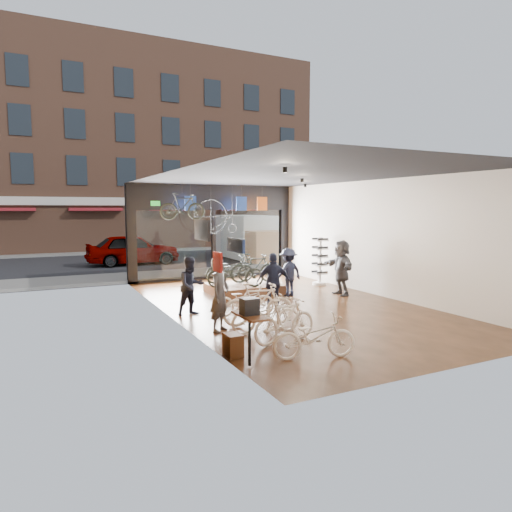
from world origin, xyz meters
TOP-DOWN VIEW (x-y plane):
  - ground_plane at (0.00, 0.00)m, footprint 7.00×12.00m
  - ceiling at (0.00, 0.00)m, footprint 7.00×12.00m
  - wall_left at (-3.52, 0.00)m, footprint 0.04×12.00m
  - wall_right at (3.52, 0.00)m, footprint 0.04×12.00m
  - wall_back at (0.00, -6.02)m, footprint 7.00×0.04m
  - storefront at (0.00, 6.00)m, footprint 7.00×0.26m
  - exit_sign at (-2.40, 5.88)m, footprint 0.35×0.06m
  - street_road at (0.00, 15.00)m, footprint 30.00×18.00m
  - sidewalk_near at (0.00, 7.20)m, footprint 30.00×2.40m
  - sidewalk_far at (0.00, 19.00)m, footprint 30.00×2.00m
  - opposite_building at (0.00, 21.50)m, footprint 26.00×5.00m
  - street_car at (-2.09, 12.00)m, footprint 4.60×1.85m
  - box_truck at (4.18, 11.00)m, footprint 2.08×6.25m
  - floor_bike_0 at (-1.95, -4.42)m, footprint 1.72×0.97m
  - floor_bike_1 at (-1.93, -3.27)m, footprint 1.66×0.70m
  - floor_bike_2 at (-1.95, -2.43)m, footprint 1.71×0.81m
  - floor_bike_3 at (-1.81, -1.75)m, footprint 1.85×0.86m
  - floor_bike_4 at (-1.72, -0.71)m, footprint 1.73×0.96m
  - display_platform at (-0.25, 2.35)m, footprint 2.40×1.80m
  - display_bike_left at (-0.82, 1.87)m, footprint 1.96×1.13m
  - display_bike_mid at (0.15, 2.49)m, footprint 1.76×0.82m
  - display_bike_right at (-0.59, 2.91)m, footprint 1.78×0.66m
  - customer_0 at (-2.84, -1.80)m, footprint 0.75×0.73m
  - customer_1 at (-2.93, 0.04)m, footprint 0.88×0.74m
  - customer_2 at (-0.71, -0.51)m, footprint 1.04×0.71m
  - customer_3 at (0.77, 1.21)m, footprint 1.10×0.75m
  - customer_5 at (2.43, 0.59)m, footprint 0.78×1.76m
  - sunglasses_rack at (2.95, 2.62)m, footprint 0.60×0.53m
  - wall_merch at (-3.38, -3.50)m, footprint 0.40×2.40m
  - penny_farthing at (-0.19, 5.00)m, footprint 1.69×0.06m
  - hung_bike at (-1.85, 4.20)m, footprint 1.64×0.82m
  - jersey_left at (-1.22, 5.20)m, footprint 0.45×0.03m
  - jersey_mid at (0.91, 5.20)m, footprint 0.45×0.03m
  - jersey_right at (1.84, 5.20)m, footprint 0.45×0.03m

SIDE VIEW (x-z plane):
  - ground_plane at x=0.00m, z-range -0.04..0.00m
  - street_road at x=0.00m, z-range -0.02..0.00m
  - sidewalk_near at x=0.00m, z-range 0.00..0.12m
  - sidewalk_far at x=0.00m, z-range 0.00..0.12m
  - display_platform at x=-0.25m, z-range 0.00..0.30m
  - floor_bike_0 at x=-1.95m, z-range 0.00..0.85m
  - floor_bike_4 at x=-1.72m, z-range 0.00..0.86m
  - floor_bike_2 at x=-1.95m, z-range 0.00..0.86m
  - floor_bike_1 at x=-1.93m, z-range 0.00..0.97m
  - floor_bike_3 at x=-1.81m, z-range 0.00..1.07m
  - display_bike_right at x=-0.59m, z-range 0.30..1.23m
  - street_car at x=-2.09m, z-range 0.00..1.57m
  - customer_3 at x=0.77m, z-range 0.00..1.57m
  - display_bike_left at x=-0.82m, z-range 0.30..1.27m
  - customer_1 at x=-2.93m, z-range 0.00..1.59m
  - display_bike_mid at x=0.15m, z-range 0.30..1.32m
  - customer_2 at x=-0.71m, z-range 0.00..1.63m
  - customer_0 at x=-2.84m, z-range 0.00..1.73m
  - sunglasses_rack at x=2.95m, z-range 0.00..1.79m
  - customer_5 at x=2.43m, z-range 0.00..1.83m
  - box_truck at x=4.18m, z-range 0.00..2.46m
  - wall_merch at x=-3.38m, z-range 0.00..2.60m
  - wall_left at x=-3.52m, z-range 0.00..3.80m
  - wall_right at x=3.52m, z-range 0.00..3.80m
  - wall_back at x=0.00m, z-range 0.00..3.80m
  - storefront at x=0.00m, z-range 0.00..3.80m
  - penny_farthing at x=-0.19m, z-range 1.82..3.18m
  - hung_bike at x=-1.85m, z-range 2.45..3.40m
  - exit_sign at x=-2.40m, z-range 2.96..3.14m
  - jersey_left at x=-1.22m, z-range 2.77..3.32m
  - jersey_mid at x=0.91m, z-range 2.77..3.32m
  - jersey_right at x=1.84m, z-range 2.77..3.32m
  - ceiling at x=0.00m, z-range 3.80..3.84m
  - opposite_building at x=0.00m, z-range 0.00..14.00m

